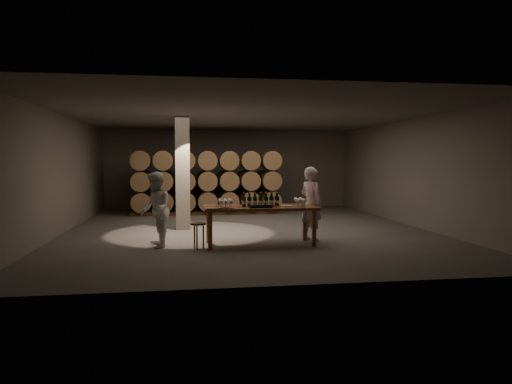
{
  "coord_description": "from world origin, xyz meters",
  "views": [
    {
      "loc": [
        -1.63,
        -12.89,
        1.97
      ],
      "look_at": [
        0.18,
        -0.6,
        1.1
      ],
      "focal_mm": 32.0,
      "sensor_mm": 36.0,
      "label": 1
    }
  ],
  "objects": [
    {
      "name": "room",
      "position": [
        -1.8,
        0.2,
        1.6
      ],
      "size": [
        12.0,
        12.0,
        12.0
      ],
      "color": "#53504E",
      "rests_on": "ground"
    },
    {
      "name": "barrel_stack_back",
      "position": [
        -0.96,
        5.2,
        0.83
      ],
      "size": [
        5.48,
        0.95,
        1.57
      ],
      "color": "#51321B",
      "rests_on": "ground"
    },
    {
      "name": "tasting_table",
      "position": [
        0.0,
        -2.5,
        0.8
      ],
      "size": [
        2.6,
        1.1,
        0.9
      ],
      "color": "brown",
      "rests_on": "ground"
    },
    {
      "name": "person_woman",
      "position": [
        -2.38,
        -2.46,
        0.86
      ],
      "size": [
        0.78,
        0.93,
        1.71
      ],
      "primitive_type": "imported",
      "rotation": [
        0.0,
        0.0,
        -1.4
      ],
      "color": "white",
      "rests_on": "ground"
    },
    {
      "name": "notebook_near",
      "position": [
        -0.91,
        -2.89,
        0.92
      ],
      "size": [
        0.28,
        0.25,
        0.03
      ],
      "primitive_type": "cube",
      "rotation": [
        0.0,
        0.0,
        0.26
      ],
      "color": "olive",
      "rests_on": "tasting_table"
    },
    {
      "name": "lying_bottles",
      "position": [
        -0.02,
        -2.84,
        0.94
      ],
      "size": [
        0.61,
        0.08,
        0.08
      ],
      "color": "black",
      "rests_on": "tasting_table"
    },
    {
      "name": "glass_cluster_left",
      "position": [
        -0.81,
        -2.6,
        1.03
      ],
      "size": [
        0.31,
        0.53,
        0.19
      ],
      "color": "silver",
      "rests_on": "tasting_table"
    },
    {
      "name": "plate",
      "position": [
        0.61,
        -2.55,
        0.91
      ],
      "size": [
        0.29,
        0.29,
        0.02
      ],
      "primitive_type": "cylinder",
      "color": "silver",
      "rests_on": "tasting_table"
    },
    {
      "name": "stool",
      "position": [
        -1.44,
        -2.79,
        0.48
      ],
      "size": [
        0.35,
        0.35,
        0.58
      ],
      "rotation": [
        0.0,
        0.0,
        -0.27
      ],
      "color": "#51321B",
      "rests_on": "ground"
    },
    {
      "name": "barrel_stack_front",
      "position": [
        -0.96,
        3.8,
        1.2
      ],
      "size": [
        5.48,
        0.95,
        2.31
      ],
      "color": "#51321B",
      "rests_on": "ground"
    },
    {
      "name": "glass_cluster_right",
      "position": [
        0.94,
        -2.53,
        1.03
      ],
      "size": [
        0.2,
        0.53,
        0.18
      ],
      "color": "silver",
      "rests_on": "tasting_table"
    },
    {
      "name": "bottle_cluster",
      "position": [
        0.02,
        -2.45,
        1.02
      ],
      "size": [
        0.86,
        0.23,
        0.33
      ],
      "color": "black",
      "rests_on": "tasting_table"
    },
    {
      "name": "notebook_corner",
      "position": [
        -1.15,
        -2.91,
        0.91
      ],
      "size": [
        0.23,
        0.29,
        0.02
      ],
      "primitive_type": "cube",
      "rotation": [
        0.0,
        0.0,
        0.04
      ],
      "color": "olive",
      "rests_on": "tasting_table"
    },
    {
      "name": "person_man",
      "position": [
        1.32,
        -2.13,
        0.9
      ],
      "size": [
        0.71,
        0.79,
        1.81
      ],
      "primitive_type": "imported",
      "rotation": [
        0.0,
        0.0,
        2.11
      ],
      "color": "silver",
      "rests_on": "ground"
    },
    {
      "name": "pen",
      "position": [
        -0.72,
        -2.95,
        0.91
      ],
      "size": [
        0.15,
        0.04,
        0.01
      ],
      "primitive_type": "cylinder",
      "rotation": [
        0.0,
        1.57,
        0.24
      ],
      "color": "black",
      "rests_on": "tasting_table"
    }
  ]
}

